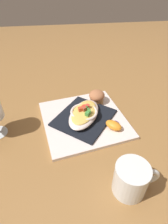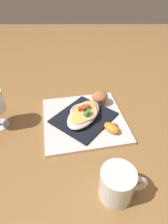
{
  "view_description": "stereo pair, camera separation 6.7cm",
  "coord_description": "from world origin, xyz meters",
  "px_view_note": "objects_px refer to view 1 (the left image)",
  "views": [
    {
      "loc": [
        0.07,
        0.51,
        0.47
      ],
      "look_at": [
        0.0,
        0.0,
        0.04
      ],
      "focal_mm": 30.04,
      "sensor_mm": 36.0,
      "label": 1
    },
    {
      "loc": [
        0.0,
        0.52,
        0.47
      ],
      "look_at": [
        0.0,
        0.0,
        0.04
      ],
      "focal_mm": 30.04,
      "sensor_mm": 36.0,
      "label": 2
    }
  ],
  "objects_px": {
    "square_plate": "(84,119)",
    "orange_garnish": "(114,125)",
    "gratin_dish": "(84,113)",
    "coffee_mug": "(131,180)",
    "muffin": "(97,97)"
  },
  "relations": [
    {
      "from": "muffin",
      "to": "orange_garnish",
      "type": "relative_size",
      "value": 0.83
    },
    {
      "from": "gratin_dish",
      "to": "orange_garnish",
      "type": "relative_size",
      "value": 2.62
    },
    {
      "from": "coffee_mug",
      "to": "square_plate",
      "type": "bearing_deg",
      "value": -73.75
    },
    {
      "from": "square_plate",
      "to": "coffee_mug",
      "type": "height_order",
      "value": "coffee_mug"
    },
    {
      "from": "orange_garnish",
      "to": "coffee_mug",
      "type": "relative_size",
      "value": 0.65
    },
    {
      "from": "square_plate",
      "to": "orange_garnish",
      "type": "distance_m",
      "value": 0.11
    },
    {
      "from": "muffin",
      "to": "orange_garnish",
      "type": "distance_m",
      "value": 0.16
    },
    {
      "from": "gratin_dish",
      "to": "square_plate",
      "type": "bearing_deg",
      "value": -8.0
    },
    {
      "from": "gratin_dish",
      "to": "orange_garnish",
      "type": "distance_m",
      "value": 0.11
    },
    {
      "from": "square_plate",
      "to": "orange_garnish",
      "type": "bearing_deg",
      "value": 146.66
    },
    {
      "from": "square_plate",
      "to": "muffin",
      "type": "relative_size",
      "value": 4.65
    },
    {
      "from": "orange_garnish",
      "to": "coffee_mug",
      "type": "height_order",
      "value": "coffee_mug"
    },
    {
      "from": "gratin_dish",
      "to": "muffin",
      "type": "height_order",
      "value": "same"
    },
    {
      "from": "gratin_dish",
      "to": "muffin",
      "type": "distance_m",
      "value": 0.11
    },
    {
      "from": "square_plate",
      "to": "orange_garnish",
      "type": "xyz_separation_m",
      "value": [
        -0.09,
        0.06,
        0.02
      ]
    }
  ]
}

